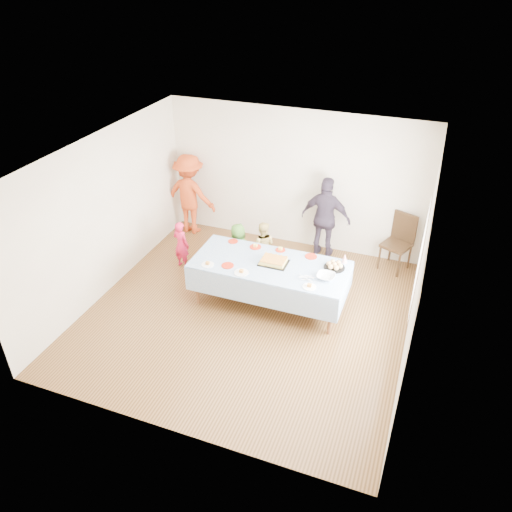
% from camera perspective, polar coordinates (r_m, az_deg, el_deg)
% --- Properties ---
extents(ground, '(5.00, 5.00, 0.00)m').
position_cam_1_polar(ground, '(8.21, -1.02, -6.52)').
color(ground, '#462E14').
rests_on(ground, ground).
extents(room_walls, '(5.04, 5.04, 2.72)m').
position_cam_1_polar(room_walls, '(7.24, -0.74, 4.48)').
color(room_walls, beige).
rests_on(room_walls, ground).
extents(party_table, '(2.50, 1.10, 0.78)m').
position_cam_1_polar(party_table, '(8.02, 1.59, -1.21)').
color(party_table, brown).
rests_on(party_table, ground).
extents(birthday_cake, '(0.45, 0.35, 0.08)m').
position_cam_1_polar(birthday_cake, '(7.98, 2.03, -0.60)').
color(birthday_cake, black).
rests_on(birthday_cake, party_table).
extents(rolls_tray, '(0.34, 0.34, 0.10)m').
position_cam_1_polar(rolls_tray, '(7.95, 8.95, -1.10)').
color(rolls_tray, black).
rests_on(rolls_tray, party_table).
extents(punch_bowl, '(0.28, 0.28, 0.07)m').
position_cam_1_polar(punch_bowl, '(7.69, 7.98, -2.33)').
color(punch_bowl, silver).
rests_on(punch_bowl, party_table).
extents(party_hat, '(0.09, 0.09, 0.16)m').
position_cam_1_polar(party_hat, '(8.10, 10.11, -0.25)').
color(party_hat, white).
rests_on(party_hat, party_table).
extents(fork_pile, '(0.24, 0.18, 0.07)m').
position_cam_1_polar(fork_pile, '(7.63, 5.72, -2.47)').
color(fork_pile, white).
rests_on(fork_pile, party_table).
extents(plate_red_far_a, '(0.17, 0.17, 0.01)m').
position_cam_1_polar(plate_red_far_a, '(8.59, -2.64, 1.69)').
color(plate_red_far_a, red).
rests_on(plate_red_far_a, party_table).
extents(plate_red_far_b, '(0.20, 0.20, 0.01)m').
position_cam_1_polar(plate_red_far_b, '(8.42, -0.07, 1.05)').
color(plate_red_far_b, red).
rests_on(plate_red_far_b, party_table).
extents(plate_red_far_c, '(0.17, 0.17, 0.01)m').
position_cam_1_polar(plate_red_far_c, '(8.34, 2.80, 0.69)').
color(plate_red_far_c, red).
rests_on(plate_red_far_c, party_table).
extents(plate_red_far_d, '(0.20, 0.20, 0.01)m').
position_cam_1_polar(plate_red_far_d, '(8.21, 6.30, -0.05)').
color(plate_red_far_d, red).
rests_on(plate_red_far_d, party_table).
extents(plate_red_near, '(0.20, 0.20, 0.01)m').
position_cam_1_polar(plate_red_near, '(7.94, -3.26, -1.09)').
color(plate_red_near, red).
rests_on(plate_red_near, party_table).
extents(plate_white_left, '(0.20, 0.20, 0.01)m').
position_cam_1_polar(plate_white_left, '(7.99, -5.55, -0.98)').
color(plate_white_left, white).
rests_on(plate_white_left, party_table).
extents(plate_white_mid, '(0.23, 0.23, 0.01)m').
position_cam_1_polar(plate_white_mid, '(7.76, -1.68, -1.90)').
color(plate_white_mid, white).
rests_on(plate_white_mid, party_table).
extents(plate_white_right, '(0.21, 0.21, 0.01)m').
position_cam_1_polar(plate_white_right, '(7.49, 6.11, -3.52)').
color(plate_white_right, white).
rests_on(plate_white_right, party_table).
extents(dining_chair, '(0.60, 0.60, 1.07)m').
position_cam_1_polar(dining_chair, '(9.42, 16.10, 1.91)').
color(dining_chair, black).
rests_on(dining_chair, ground).
extents(toddler_left, '(0.38, 0.30, 0.92)m').
position_cam_1_polar(toddler_left, '(9.23, -8.54, 1.30)').
color(toddler_left, '#DC1B46').
rests_on(toddler_left, ground).
extents(toddler_mid, '(0.55, 0.45, 0.96)m').
position_cam_1_polar(toddler_mid, '(8.98, -2.05, 0.89)').
color(toddler_mid, '#3A6822').
rests_on(toddler_mid, ground).
extents(toddler_right, '(0.54, 0.47, 0.95)m').
position_cam_1_polar(toddler_right, '(9.05, 0.74, 1.14)').
color(toddler_right, '#D5B963').
rests_on(toddler_right, ground).
extents(adult_left, '(1.11, 0.68, 1.67)m').
position_cam_1_polar(adult_left, '(10.26, -7.56, 7.00)').
color(adult_left, '#BA3D17').
rests_on(adult_left, ground).
extents(adult_right, '(0.96, 0.45, 1.61)m').
position_cam_1_polar(adult_right, '(9.39, 7.97, 4.30)').
color(adult_right, '#362C3C').
rests_on(adult_right, ground).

